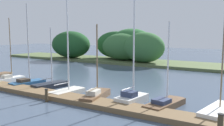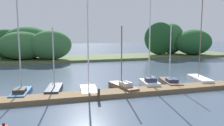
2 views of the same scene
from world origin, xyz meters
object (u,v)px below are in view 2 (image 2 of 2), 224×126
(sailboat_3, at_px, (54,89))
(sailboat_6, at_px, (149,82))
(sailboat_7, at_px, (170,81))
(sailboat_4, at_px, (89,88))
(sailboat_5, at_px, (122,86))
(sailboat_8, at_px, (199,79))
(sailboat_2, at_px, (21,91))
(mooring_piling_1, at_px, (99,95))

(sailboat_3, relative_size, sailboat_6, 0.68)
(sailboat_6, bearing_deg, sailboat_3, 92.46)
(sailboat_7, bearing_deg, sailboat_4, 104.67)
(sailboat_5, xyz_separation_m, sailboat_7, (5.21, 0.80, -0.07))
(sailboat_7, distance_m, sailboat_8, 3.38)
(sailboat_4, distance_m, sailboat_5, 3.03)
(sailboat_2, distance_m, sailboat_8, 17.14)
(sailboat_4, relative_size, sailboat_7, 1.37)
(sailboat_3, distance_m, mooring_piling_1, 4.73)
(sailboat_4, distance_m, sailboat_8, 11.64)
(sailboat_3, distance_m, sailboat_8, 14.48)
(sailboat_6, height_order, mooring_piling_1, sailboat_6)
(sailboat_2, height_order, sailboat_7, sailboat_2)
(sailboat_6, height_order, sailboat_7, sailboat_6)
(sailboat_2, bearing_deg, sailboat_5, -85.86)
(sailboat_2, height_order, sailboat_3, sailboat_2)
(sailboat_6, relative_size, sailboat_7, 1.40)
(mooring_piling_1, bearing_deg, sailboat_6, 28.01)
(sailboat_6, xyz_separation_m, sailboat_8, (5.76, 0.38, -0.12))
(sailboat_3, height_order, sailboat_7, sailboat_7)
(sailboat_3, bearing_deg, sailboat_8, -79.72)
(sailboat_5, distance_m, sailboat_6, 2.87)
(sailboat_7, xyz_separation_m, mooring_piling_1, (-7.96, -3.29, 0.17))
(sailboat_6, xyz_separation_m, sailboat_7, (2.38, 0.32, -0.19))
(sailboat_3, xyz_separation_m, mooring_piling_1, (3.13, -3.54, 0.17))
(sailboat_2, relative_size, sailboat_3, 1.40)
(sailboat_3, height_order, mooring_piling_1, sailboat_3)
(sailboat_3, relative_size, sailboat_5, 0.98)
(sailboat_4, distance_m, mooring_piling_1, 2.67)
(sailboat_5, height_order, sailboat_6, sailboat_6)
(sailboat_7, bearing_deg, sailboat_6, 107.94)
(mooring_piling_1, bearing_deg, sailboat_4, 95.85)
(sailboat_2, distance_m, sailboat_6, 11.38)
(sailboat_2, relative_size, mooring_piling_1, 8.08)
(sailboat_2, bearing_deg, sailboat_8, -80.86)
(sailboat_6, distance_m, sailboat_8, 5.78)
(sailboat_4, bearing_deg, sailboat_8, -81.36)
(sailboat_3, bearing_deg, sailboat_7, -80.26)
(sailboat_2, distance_m, sailboat_4, 5.54)
(sailboat_4, xyz_separation_m, sailboat_8, (11.62, 0.70, -0.04))
(sailboat_4, height_order, sailboat_6, sailboat_6)
(sailboat_3, distance_m, sailboat_7, 11.09)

